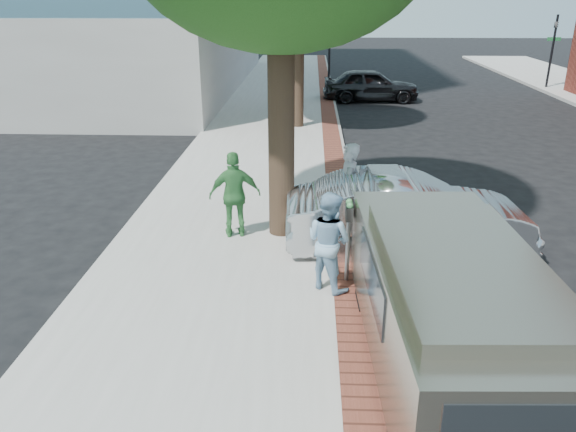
# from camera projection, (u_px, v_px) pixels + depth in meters

# --- Properties ---
(ground) EXTENTS (120.00, 120.00, 0.00)m
(ground) POSITION_uv_depth(u_px,v_px,m) (310.00, 282.00, 10.02)
(ground) COLOR black
(ground) RESTS_ON ground
(sidewalk) EXTENTS (5.00, 60.00, 0.15)m
(sidewalk) POSITION_uv_depth(u_px,v_px,m) (263.00, 156.00, 17.48)
(sidewalk) COLOR #9E9991
(sidewalk) RESTS_ON ground
(brick_strip) EXTENTS (0.60, 60.00, 0.01)m
(brick_strip) POSITION_uv_depth(u_px,v_px,m) (334.00, 154.00, 17.37)
(brick_strip) COLOR brown
(brick_strip) RESTS_ON sidewalk
(curb) EXTENTS (0.10, 60.00, 0.15)m
(curb) POSITION_uv_depth(u_px,v_px,m) (345.00, 157.00, 17.38)
(curb) COLOR gray
(curb) RESTS_ON ground
(office_base) EXTENTS (18.20, 22.20, 4.00)m
(office_base) POSITION_uv_depth(u_px,v_px,m) (71.00, 49.00, 30.21)
(office_base) COLOR gray
(office_base) RESTS_ON ground
(signal_near) EXTENTS (0.70, 0.15, 3.80)m
(signal_near) POSITION_uv_depth(u_px,v_px,m) (330.00, 45.00, 29.58)
(signal_near) COLOR black
(signal_near) RESTS_ON ground
(signal_far) EXTENTS (0.70, 0.15, 3.80)m
(signal_far) POSITION_uv_depth(u_px,v_px,m) (553.00, 46.00, 29.14)
(signal_far) COLOR black
(signal_far) RESTS_ON ground
(parking_meter) EXTENTS (0.12, 0.32, 1.47)m
(parking_meter) POSITION_uv_depth(u_px,v_px,m) (349.00, 224.00, 9.38)
(parking_meter) COLOR gray
(parking_meter) RESTS_ON sidewalk
(person_gray) EXTENTS (0.47, 0.70, 1.89)m
(person_gray) POSITION_uv_depth(u_px,v_px,m) (348.00, 189.00, 11.40)
(person_gray) COLOR #A6A7AB
(person_gray) RESTS_ON sidewalk
(person_officer) EXTENTS (1.05, 1.02, 1.70)m
(person_officer) POSITION_uv_depth(u_px,v_px,m) (329.00, 241.00, 9.24)
(person_officer) COLOR #84ADCC
(person_officer) RESTS_ON sidewalk
(person_green) EXTENTS (1.10, 0.62, 1.77)m
(person_green) POSITION_uv_depth(u_px,v_px,m) (235.00, 195.00, 11.26)
(person_green) COLOR #397D3E
(person_green) RESTS_ON sidewalk
(sedan_silver) EXTENTS (4.83, 1.90, 1.57)m
(sedan_silver) POSITION_uv_depth(u_px,v_px,m) (407.00, 215.00, 10.92)
(sedan_silver) COLOR #AFB1B6
(sedan_silver) RESTS_ON ground
(bg_car) EXTENTS (4.53, 1.91, 1.53)m
(bg_car) POSITION_uv_depth(u_px,v_px,m) (371.00, 85.00, 26.52)
(bg_car) COLOR black
(bg_car) RESTS_ON ground
(van) EXTENTS (2.18, 5.26, 1.91)m
(van) POSITION_uv_depth(u_px,v_px,m) (446.00, 300.00, 7.37)
(van) COLOR gray
(van) RESTS_ON ground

